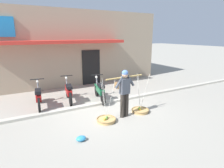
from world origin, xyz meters
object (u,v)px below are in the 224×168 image
Objects in this scene: fruit_basket_left_side at (106,119)px; motorcycle_nearest_shop at (39,97)px; fruit_basket_right_side at (140,110)px; motorcycle_second_in_row at (69,92)px; plastic_litter_bag at (81,139)px; fruit_vendor at (125,90)px; motorcycle_third_in_row at (100,91)px; wooden_crate at (120,85)px.

fruit_basket_left_side reaches higher than motorcycle_nearest_shop.
fruit_basket_right_side is 0.80× the size of motorcycle_second_in_row.
motorcycle_second_in_row is (-0.54, 2.53, 0.38)m from fruit_basket_left_side.
fruit_vendor is at bearing 22.20° from plastic_litter_bag.
fruit_vendor is 1.17m from fruit_basket_left_side.
fruit_vendor is 2.84m from motorcycle_second_in_row.
motorcycle_third_in_row is at bearing 90.95° from fruit_vendor.
fruit_vendor is 1.17m from fruit_basket_right_side.
motorcycle_second_in_row is at bearing 79.17° from plastic_litter_bag.
motorcycle_second_in_row reaches higher than wooden_crate.
fruit_vendor is 1.17× the size of fruit_basket_left_side.
motorcycle_third_in_row is 3.35m from plastic_litter_bag.
motorcycle_nearest_shop is 4.42m from wooden_crate.
motorcycle_nearest_shop reaches higher than plastic_litter_bag.
motorcycle_second_in_row is 3.34m from plastic_litter_bag.
motorcycle_nearest_shop is 1.00× the size of motorcycle_second_in_row.
fruit_vendor is at bearing -89.05° from motorcycle_third_in_row.
wooden_crate is at bearing 35.85° from motorcycle_third_in_row.
fruit_basket_left_side is (-0.75, -0.05, -0.90)m from fruit_vendor.
motorcycle_nearest_shop is 1.01× the size of motorcycle_third_in_row.
fruit_basket_left_side is at bearing -176.34° from fruit_vendor.
fruit_basket_right_side is 4.04m from motorcycle_nearest_shop.
fruit_vendor is 6.05× the size of plastic_litter_bag.
motorcycle_second_in_row is 4.11× the size of wooden_crate.
fruit_vendor is at bearing -43.31° from motorcycle_nearest_shop.
fruit_vendor is 3.51m from motorcycle_nearest_shop.
motorcycle_nearest_shop is 6.48× the size of plastic_litter_bag.
plastic_litter_bag is at bearing -162.71° from fruit_basket_right_side.
motorcycle_nearest_shop is at bearing 101.05° from plastic_litter_bag.
motorcycle_third_in_row is 2.27m from wooden_crate.
fruit_basket_left_side reaches higher than wooden_crate.
fruit_basket_left_side and fruit_basket_right_side have the same top height.
fruit_basket_right_side is (1.50, 0.10, -0.00)m from fruit_basket_left_side.
plastic_litter_bag is at bearing -100.83° from motorcycle_second_in_row.
wooden_crate is (1.04, 3.24, 0.09)m from fruit_basket_right_side.
fruit_basket_left_side reaches higher than motorcycle_second_in_row.
motorcycle_nearest_shop is (-2.52, 2.38, -0.52)m from fruit_vendor.
motorcycle_nearest_shop and motorcycle_third_in_row have the same top height.
wooden_crate is at bearing 61.49° from fruit_vendor.
wooden_crate is (1.79, 3.29, -0.82)m from fruit_vendor.
fruit_basket_left_side is at bearing -109.49° from motorcycle_third_in_row.
motorcycle_third_in_row is 4.08× the size of wooden_crate.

